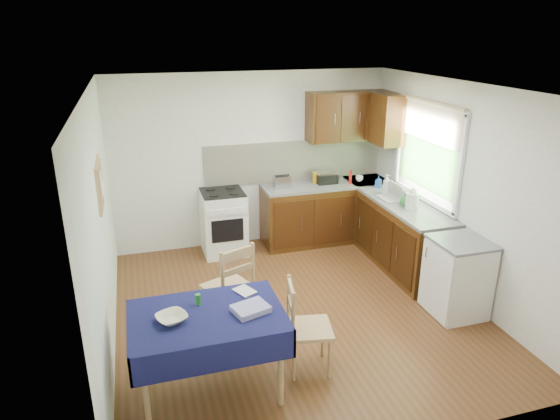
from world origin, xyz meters
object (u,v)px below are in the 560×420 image
object	(u,v)px
dining_table	(207,325)
dish_rack	(397,197)
toaster	(282,182)
chair_far	(231,285)
chair_near	(304,324)
kettle	(412,199)
sandwich_press	(326,177)

from	to	relation	value
dining_table	dish_rack	distance (m)	3.48
dining_table	toaster	world-z (taller)	toaster
chair_far	dish_rack	bearing A→B (deg)	-178.83
chair_near	toaster	size ratio (longest dim) A/B	3.77
chair_far	kettle	distance (m)	2.60
dining_table	chair_near	bearing A→B (deg)	19.21
kettle	dish_rack	bearing A→B (deg)	87.12
dining_table	kettle	world-z (taller)	kettle
toaster	dish_rack	world-z (taller)	dish_rack
sandwich_press	kettle	world-z (taller)	kettle
chair_far	toaster	distance (m)	2.33
chair_near	dish_rack	bearing A→B (deg)	-35.31
dish_rack	dining_table	bearing A→B (deg)	-152.80
dish_rack	kettle	xyz separation A→B (m)	(-0.02, -0.41, 0.10)
dining_table	kettle	distance (m)	3.25
sandwich_press	dish_rack	size ratio (longest dim) A/B	0.65
chair_near	chair_far	bearing A→B (deg)	42.81
chair_near	sandwich_press	bearing A→B (deg)	-14.10
toaster	kettle	size ratio (longest dim) A/B	0.89
chair_far	sandwich_press	distance (m)	2.77
dining_table	kettle	bearing A→B (deg)	43.97
toaster	sandwich_press	bearing A→B (deg)	10.05
dining_table	kettle	size ratio (longest dim) A/B	4.75
dining_table	chair_near	size ratio (longest dim) A/B	1.42
sandwich_press	dish_rack	xyz separation A→B (m)	(0.65, -0.95, -0.06)
chair_far	toaster	xyz separation A→B (m)	(1.16, 1.98, 0.45)
kettle	toaster	bearing A→B (deg)	134.80
dining_table	chair_near	world-z (taller)	chair_near
chair_far	kettle	bearing A→B (deg)	172.89
chair_near	kettle	xyz separation A→B (m)	(1.94, 1.49, 0.54)
chair_near	dish_rack	world-z (taller)	dish_rack
toaster	chair_near	bearing A→B (deg)	-96.39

